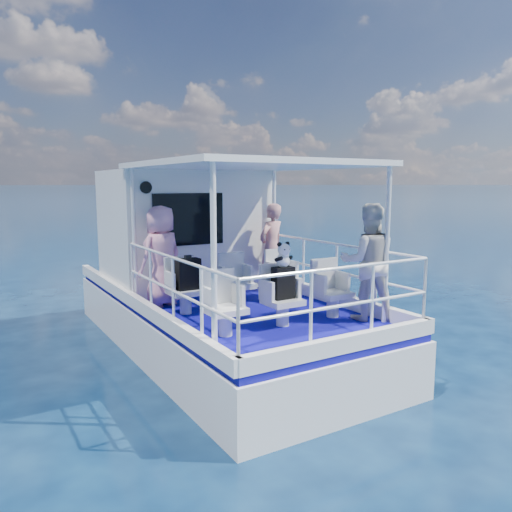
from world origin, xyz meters
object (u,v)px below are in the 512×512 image
at_px(passenger_stbd_aft, 368,262).
at_px(panda, 283,255).
at_px(backpack_center, 283,283).
at_px(passenger_port_fwd, 162,256).

xyz_separation_m(passenger_stbd_aft, panda, (-1.24, 0.36, 0.16)).
xyz_separation_m(backpack_center, panda, (0.00, 0.00, 0.39)).
height_order(passenger_stbd_aft, panda, passenger_stbd_aft).
height_order(passenger_port_fwd, passenger_stbd_aft, passenger_stbd_aft).
distance_m(passenger_port_fwd, panda, 2.21).
relative_size(passenger_stbd_aft, backpack_center, 3.78).
distance_m(passenger_stbd_aft, backpack_center, 1.31).
relative_size(passenger_port_fwd, panda, 4.71).
bearing_deg(passenger_port_fwd, panda, 97.48).
height_order(passenger_port_fwd, panda, passenger_port_fwd).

